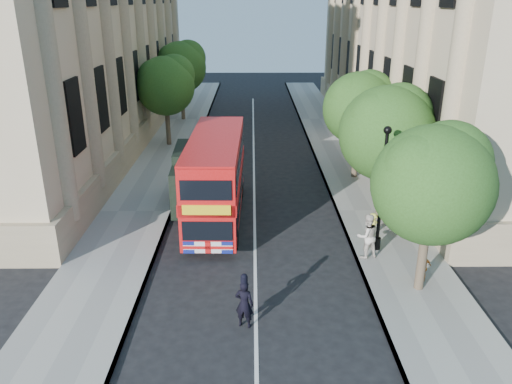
{
  "coord_description": "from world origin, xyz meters",
  "views": [
    {
      "loc": [
        -0.11,
        -12.28,
        9.71
      ],
      "look_at": [
        0.05,
        6.88,
        2.3
      ],
      "focal_mm": 35.0,
      "sensor_mm": 36.0,
      "label": 1
    }
  ],
  "objects_px": {
    "lamp_post": "(381,195)",
    "woman_pedestrian": "(367,236)",
    "box_van": "(196,180)",
    "police_constable": "(244,304)",
    "double_decker_bus": "(216,176)"
  },
  "relations": [
    {
      "from": "lamp_post",
      "to": "woman_pedestrian",
      "type": "distance_m",
      "value": 1.73
    },
    {
      "from": "box_van",
      "to": "woman_pedestrian",
      "type": "xyz_separation_m",
      "value": [
        7.3,
        -5.61,
        -0.36
      ]
    },
    {
      "from": "box_van",
      "to": "police_constable",
      "type": "relative_size",
      "value": 3.12
    },
    {
      "from": "police_constable",
      "to": "woman_pedestrian",
      "type": "bearing_deg",
      "value": -121.65
    },
    {
      "from": "woman_pedestrian",
      "to": "lamp_post",
      "type": "bearing_deg",
      "value": -148.52
    },
    {
      "from": "lamp_post",
      "to": "woman_pedestrian",
      "type": "xyz_separation_m",
      "value": [
        -0.6,
        -0.69,
        -1.47
      ]
    },
    {
      "from": "police_constable",
      "to": "woman_pedestrian",
      "type": "distance_m",
      "value": 6.43
    },
    {
      "from": "double_decker_bus",
      "to": "police_constable",
      "type": "xyz_separation_m",
      "value": [
        1.4,
        -8.33,
        -1.34
      ]
    },
    {
      "from": "police_constable",
      "to": "woman_pedestrian",
      "type": "relative_size",
      "value": 0.89
    },
    {
      "from": "box_van",
      "to": "woman_pedestrian",
      "type": "distance_m",
      "value": 9.21
    },
    {
      "from": "box_van",
      "to": "police_constable",
      "type": "distance_m",
      "value": 10.26
    },
    {
      "from": "double_decker_bus",
      "to": "woman_pedestrian",
      "type": "height_order",
      "value": "double_decker_bus"
    },
    {
      "from": "lamp_post",
      "to": "woman_pedestrian",
      "type": "relative_size",
      "value": 2.81
    },
    {
      "from": "double_decker_bus",
      "to": "police_constable",
      "type": "relative_size",
      "value": 5.2
    },
    {
      "from": "lamp_post",
      "to": "woman_pedestrian",
      "type": "height_order",
      "value": "lamp_post"
    }
  ]
}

